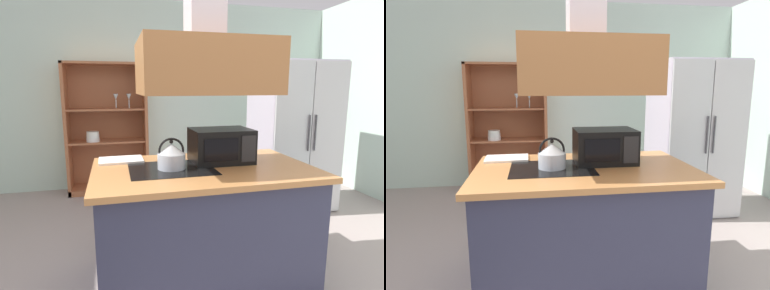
% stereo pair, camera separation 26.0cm
% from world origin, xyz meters
% --- Properties ---
extents(wall_back, '(6.00, 0.12, 2.70)m').
position_xyz_m(wall_back, '(0.00, 3.00, 1.35)').
color(wall_back, silver).
rests_on(wall_back, ground).
extents(kitchen_island, '(1.59, 0.99, 0.90)m').
position_xyz_m(kitchen_island, '(0.20, 0.38, 0.45)').
color(kitchen_island, '#303249').
rests_on(kitchen_island, ground).
extents(range_hood, '(0.90, 0.70, 1.27)m').
position_xyz_m(range_hood, '(0.20, 0.38, 1.73)').
color(range_hood, '#A26738').
extents(refrigerator, '(0.90, 0.77, 1.78)m').
position_xyz_m(refrigerator, '(1.70, 1.62, 0.89)').
color(refrigerator, silver).
rests_on(refrigerator, ground).
extents(dish_cabinet, '(1.10, 0.40, 1.80)m').
position_xyz_m(dish_cabinet, '(-0.53, 2.78, 0.80)').
color(dish_cabinet, '#A05C3A').
rests_on(dish_cabinet, ground).
extents(kettle, '(0.20, 0.20, 0.22)m').
position_xyz_m(kettle, '(-0.04, 0.38, 0.99)').
color(kettle, '#AFB5C3').
rests_on(kettle, kitchen_island).
extents(cutting_board, '(0.35, 0.25, 0.02)m').
position_xyz_m(cutting_board, '(-0.39, 0.71, 0.91)').
color(cutting_board, white).
rests_on(cutting_board, kitchen_island).
extents(microwave, '(0.46, 0.35, 0.26)m').
position_xyz_m(microwave, '(0.37, 0.50, 1.03)').
color(microwave, black).
rests_on(microwave, kitchen_island).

